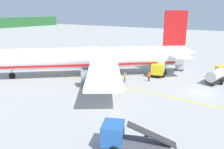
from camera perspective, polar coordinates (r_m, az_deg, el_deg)
name	(u,v)px	position (r m, az deg, el deg)	size (l,w,h in m)	color
ground	(13,58)	(66.43, -23.41, 3.88)	(240.00, 320.00, 0.20)	#A8A8A3
airliner_foreground	(91,58)	(42.77, -5.22, 4.08)	(31.20, 33.09, 11.90)	white
service_truck_baggage	(124,137)	(20.75, 3.00, -15.29)	(4.41, 6.40, 2.59)	#2659A5
service_truck_catering	(159,66)	(44.83, 11.58, 2.01)	(6.15, 3.69, 2.91)	yellow
service_truck_pushback	(218,74)	(43.19, 24.81, 0.09)	(6.57, 3.07, 2.40)	yellow
cargo_container_near	(179,66)	(49.12, 16.35, 2.04)	(1.92, 1.92, 1.93)	#333338
crew_marshaller	(125,76)	(39.43, 3.21, -0.44)	(0.48, 0.48, 1.69)	#191E33
crew_loader_right	(149,76)	(40.32, 9.17, -0.33)	(0.23, 0.63, 1.62)	#191E33
apron_guide_line	(104,83)	(39.12, -2.06, -2.07)	(0.30, 60.00, 0.01)	yellow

